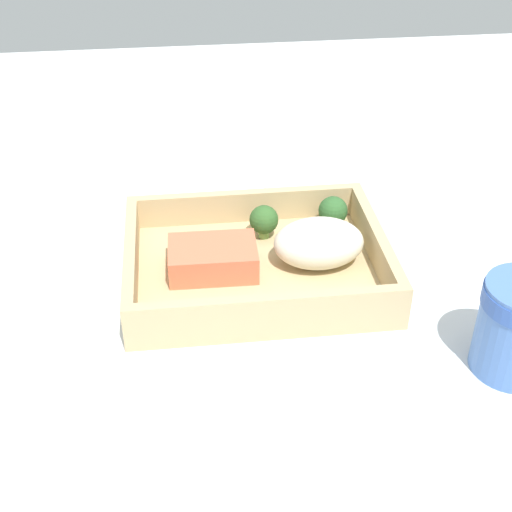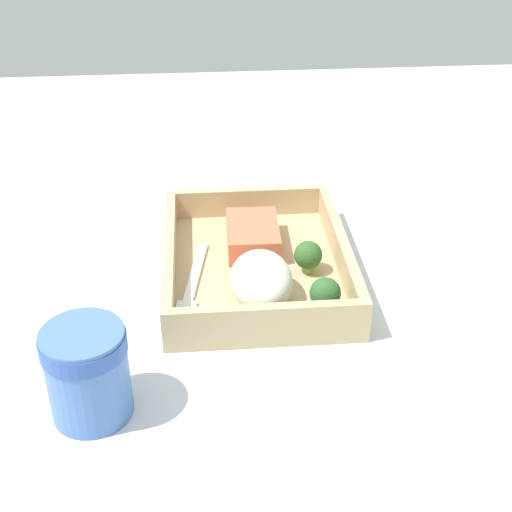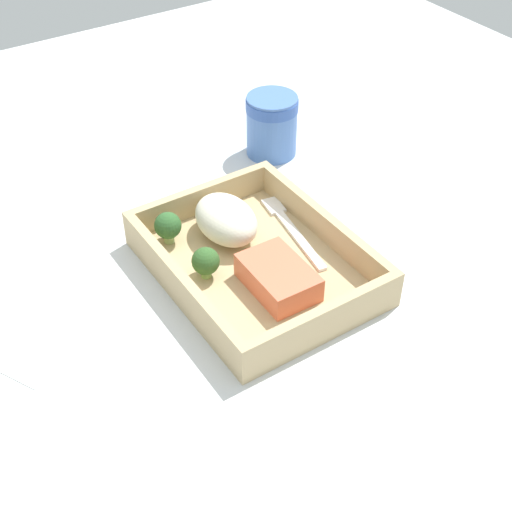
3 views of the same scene
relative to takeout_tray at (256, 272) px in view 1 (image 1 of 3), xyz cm
name	(u,v)px [view 1 (image 1 of 3)]	position (x,y,z in cm)	size (l,w,h in cm)	color
ground_plane	(256,284)	(0.00, 0.00, -1.60)	(160.00, 160.00, 2.00)	silver
takeout_tray	(256,272)	(0.00, 0.00, 0.00)	(27.81, 21.57, 1.20)	tan
tray_rim	(256,253)	(0.00, 0.00, 2.47)	(27.81, 21.57, 3.74)	tan
salmon_fillet	(213,258)	(-4.66, 0.08, 2.17)	(9.42, 6.33, 3.13)	#DE6948
mashed_potatoes	(319,245)	(6.82, -0.33, 3.22)	(9.82, 6.93, 5.25)	silver
broccoli_floret_1	(333,212)	(9.80, 6.61, 3.05)	(3.40, 3.40, 4.27)	#7C985B
broccoli_floret_2	(264,220)	(1.63, 5.97, 2.85)	(3.34, 3.34, 4.01)	#73A151
fork	(300,307)	(3.59, -7.63, 0.82)	(15.86, 4.20, 0.44)	white
receipt_slip	(260,165)	(3.77, 26.03, -0.48)	(8.85, 11.21, 0.24)	white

